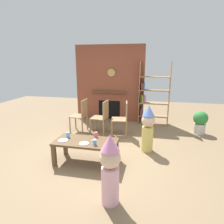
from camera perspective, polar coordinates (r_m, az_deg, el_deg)
name	(u,v)px	position (r m, az deg, el deg)	size (l,w,h in m)	color
ground_plane	(101,155)	(4.13, -3.29, -12.65)	(12.00, 12.00, 0.00)	#846B4C
brick_fireplace_feature	(110,84)	(6.32, -0.65, 8.31)	(2.20, 0.28, 2.40)	brown
bookshelf	(152,96)	(6.01, 11.58, 4.74)	(0.90, 0.28, 1.90)	#9E7A51
coffee_table	(86,144)	(3.75, -7.67, -9.39)	(1.18, 0.57, 0.44)	brown
paper_cup_near_left	(68,135)	(3.91, -12.81, -6.60)	(0.06, 0.06, 0.11)	#669EE0
paper_cup_near_right	(95,142)	(3.50, -5.06, -8.91)	(0.06, 0.06, 0.10)	#669EE0
paper_cup_center	(96,135)	(3.85, -4.77, -6.64)	(0.07, 0.07, 0.10)	#E5666B
paper_plate_front	(84,144)	(3.59, -8.24, -9.16)	(0.18, 0.18, 0.01)	white
paper_plate_rear	(63,140)	(3.80, -14.16, -8.10)	(0.19, 0.19, 0.01)	white
birthday_cake_slice	(111,142)	(3.53, -0.37, -8.92)	(0.10, 0.10, 0.07)	pink
table_fork	(94,140)	(3.75, -5.39, -8.07)	(0.15, 0.02, 0.01)	silver
child_with_cone_hat	(110,168)	(2.66, -0.54, -16.16)	(0.28, 0.28, 1.01)	#EAB2C6
child_in_pink	(148,127)	(4.20, 10.49, -4.41)	(0.28, 0.28, 1.02)	#E0CC66
dining_chair_left	(81,114)	(5.35, -8.97, -0.49)	(0.42, 0.42, 0.90)	#9E7A51
dining_chair_middle	(102,115)	(5.13, -2.84, -0.99)	(0.43, 0.43, 0.90)	#9E7A51
dining_chair_right	(123,117)	(5.00, 3.20, -1.39)	(0.46, 0.46, 0.90)	#9E7A51
potted_plant_tall	(200,121)	(5.69, 24.51, -2.52)	(0.37, 0.37, 0.62)	beige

